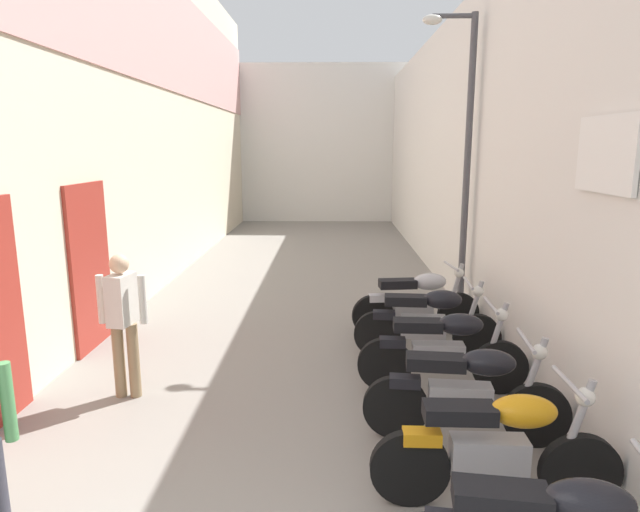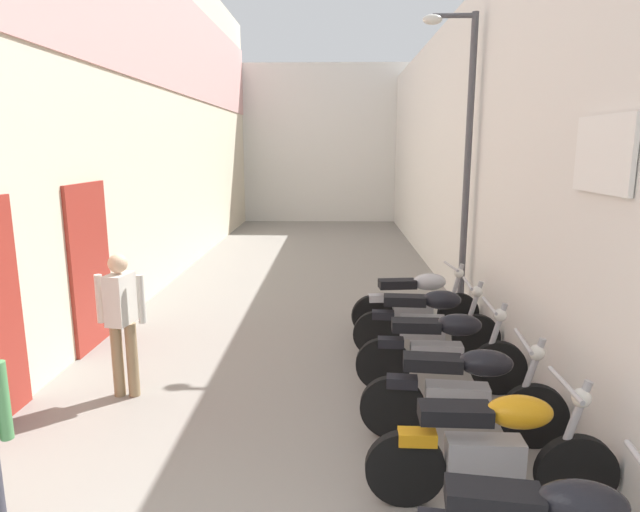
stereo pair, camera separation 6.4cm
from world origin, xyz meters
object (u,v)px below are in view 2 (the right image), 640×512
street_lamp (462,147)px  motorcycle_sixth (417,301)px  motorcycle_fourth (442,349)px  motorcycle_third (464,391)px  pedestrian_mid_alley (122,315)px  motorcycle_fifth (427,321)px  motorcycle_second (493,446)px

street_lamp → motorcycle_sixth: bearing=-133.2°
motorcycle_fourth → motorcycle_sixth: 1.85m
motorcycle_third → pedestrian_mid_alley: (-3.42, 0.85, 0.42)m
motorcycle_third → motorcycle_fifth: (0.00, 2.00, 0.00)m
motorcycle_sixth → pedestrian_mid_alley: (-3.42, -2.04, 0.42)m
motorcycle_third → street_lamp: (0.70, 3.63, 2.15)m
motorcycle_fourth → motorcycle_sixth: (-0.00, 1.85, 0.00)m
motorcycle_fifth → pedestrian_mid_alley: 3.63m
pedestrian_mid_alley → street_lamp: street_lamp is taller
motorcycle_second → motorcycle_sixth: 3.80m
motorcycle_second → motorcycle_third: bearing=90.0°
motorcycle_fifth → street_lamp: 2.79m
motorcycle_third → motorcycle_fourth: same height
motorcycle_sixth → motorcycle_fifth: bearing=-90.0°
motorcycle_fifth → motorcycle_sixth: (-0.00, 0.89, 0.00)m
motorcycle_sixth → pedestrian_mid_alley: bearing=-149.2°
motorcycle_fourth → street_lamp: street_lamp is taller
motorcycle_fourth → motorcycle_fifth: bearing=90.0°
motorcycle_third → motorcycle_sixth: same height
motorcycle_second → pedestrian_mid_alley: 3.87m
motorcycle_fifth → motorcycle_sixth: size_ratio=1.00×
motorcycle_fifth → motorcycle_third: bearing=-90.0°
motorcycle_second → motorcycle_third: 0.91m
motorcycle_third → motorcycle_fourth: size_ratio=1.00×
pedestrian_mid_alley → street_lamp: bearing=34.0°
motorcycle_fifth → motorcycle_sixth: 0.89m
motorcycle_fourth → pedestrian_mid_alley: pedestrian_mid_alley is taller
motorcycle_second → motorcycle_sixth: bearing=90.0°
motorcycle_third → motorcycle_fifth: same height
motorcycle_fifth → street_lamp: size_ratio=0.41×
motorcycle_sixth → motorcycle_third: bearing=-90.0°
motorcycle_fourth → pedestrian_mid_alley: size_ratio=1.18×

